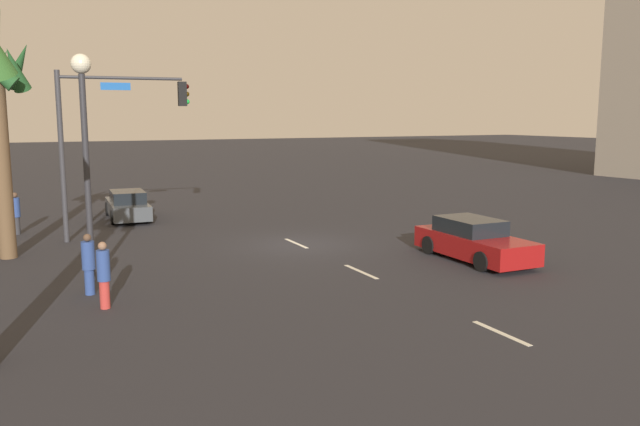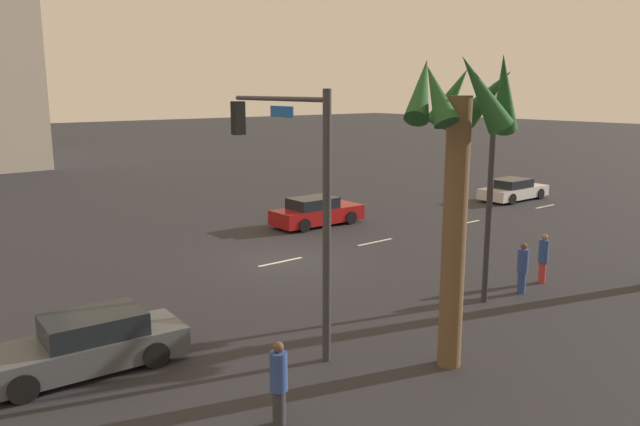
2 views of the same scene
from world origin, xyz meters
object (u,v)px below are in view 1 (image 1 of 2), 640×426
(traffic_signal, at_px, (105,127))
(pedestrian_2, at_px, (89,263))
(car_1, at_px, (473,241))
(car_2, at_px, (128,206))
(pedestrian_1, at_px, (16,212))
(pedestrian_0, at_px, (104,273))
(streetlamp, at_px, (84,125))

(traffic_signal, xyz_separation_m, pedestrian_2, (-7.95, 1.64, -3.51))
(car_1, relative_size, car_2, 0.97)
(pedestrian_1, bearing_deg, pedestrian_0, -171.41)
(car_1, distance_m, traffic_signal, 14.39)
(streetlamp, relative_size, pedestrian_2, 3.90)
(pedestrian_0, bearing_deg, streetlamp, -0.94)
(car_1, distance_m, pedestrian_1, 18.17)
(car_2, distance_m, traffic_signal, 6.35)
(pedestrian_0, bearing_deg, pedestrian_1, 8.59)
(pedestrian_2, bearing_deg, pedestrian_0, -172.59)
(car_1, bearing_deg, traffic_signal, 49.05)
(car_2, distance_m, pedestrian_1, 5.24)
(streetlamp, bearing_deg, car_1, -103.06)
(traffic_signal, bearing_deg, car_1, -130.95)
(car_1, xyz_separation_m, pedestrian_2, (1.15, 12.13, 0.24))
(traffic_signal, bearing_deg, car_2, -16.84)
(pedestrian_1, bearing_deg, car_1, -130.69)
(pedestrian_1, bearing_deg, streetlamp, -168.23)
(car_2, xyz_separation_m, pedestrian_0, (-14.35, 2.93, 0.28))
(traffic_signal, height_order, streetlamp, streetlamp)
(car_1, relative_size, traffic_signal, 0.71)
(streetlamp, xyz_separation_m, pedestrian_2, (-1.61, 0.25, -3.66))
(car_1, relative_size, streetlamp, 0.70)
(pedestrian_2, bearing_deg, streetlamp, -8.74)
(car_2, xyz_separation_m, pedestrian_2, (-12.85, 3.12, 0.25))
(pedestrian_0, bearing_deg, car_2, -11.53)
(pedestrian_0, bearing_deg, pedestrian_2, 7.41)
(car_1, distance_m, pedestrian_2, 12.19)
(car_1, xyz_separation_m, car_2, (14.00, 9.01, -0.02))
(traffic_signal, relative_size, streetlamp, 0.99)
(traffic_signal, bearing_deg, pedestrian_1, 50.19)
(car_1, bearing_deg, pedestrian_0, 91.70)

